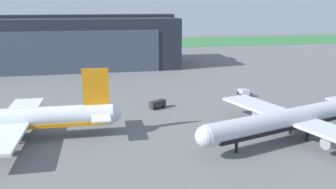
% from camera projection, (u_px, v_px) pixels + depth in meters
% --- Properties ---
extents(ground_plane, '(440.00, 440.00, 0.00)m').
position_uv_depth(ground_plane, '(216.00, 137.00, 69.74)').
color(ground_plane, slate).
extents(grass_field_strip, '(440.00, 56.00, 0.08)m').
position_uv_depth(grass_field_strip, '(130.00, 43.00, 231.60)').
color(grass_field_strip, '#367841').
rests_on(grass_field_strip, ground_plane).
extents(maintenance_hangar, '(75.51, 35.23, 20.98)m').
position_uv_depth(maintenance_hangar, '(83.00, 42.00, 145.97)').
color(maintenance_hangar, '#232833').
rests_on(maintenance_hangar, ground_plane).
extents(airliner_near_left, '(42.19, 38.31, 12.88)m').
position_uv_depth(airliner_near_left, '(294.00, 119.00, 67.81)').
color(airliner_near_left, silver).
rests_on(airliner_near_left, ground_plane).
extents(airliner_near_right, '(42.51, 32.48, 13.41)m').
position_uv_depth(airliner_near_right, '(9.00, 120.00, 67.06)').
color(airliner_near_right, silver).
rests_on(airliner_near_right, ground_plane).
extents(fuel_bowser, '(3.03, 5.16, 2.13)m').
position_uv_depth(fuel_bowser, '(244.00, 92.00, 100.42)').
color(fuel_bowser, '#B7BCC6').
rests_on(fuel_bowser, ground_plane).
extents(ops_van, '(4.46, 3.44, 2.07)m').
position_uv_depth(ops_van, '(158.00, 104.00, 88.37)').
color(ops_van, '#28282D').
rests_on(ops_van, ground_plane).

